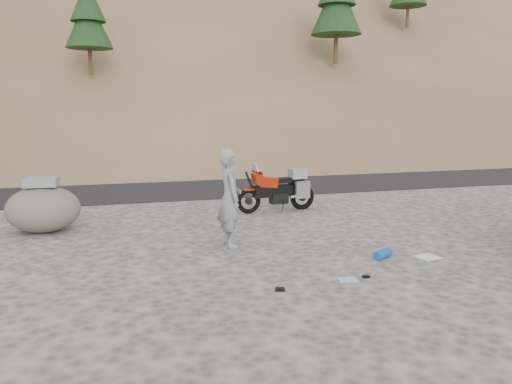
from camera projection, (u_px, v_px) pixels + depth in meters
ground at (284, 245)px, 10.13m from camera, size 140.00×140.00×0.00m
road at (205, 183)px, 18.66m from camera, size 120.00×7.00×0.05m
hillside at (142, 20)px, 47.03m from camera, size 120.00×73.00×46.72m
motorcycle at (280, 190)px, 13.47m from camera, size 2.28×0.79×1.36m
man at (230, 246)px, 10.11m from camera, size 0.49×0.73×1.98m
boulder at (43, 209)px, 11.16m from camera, size 1.94×1.78×1.22m
gear_white_cloth at (428, 257)px, 9.32m from camera, size 0.46×0.42×0.01m
gear_blue_mat at (383, 254)px, 9.23m from camera, size 0.45×0.35×0.17m
gear_glove_a at (280, 289)px, 7.61m from camera, size 0.17×0.14×0.04m
gear_glove_b at (366, 277)px, 8.19m from camera, size 0.12×0.10×0.04m
gear_blue_cloth at (348, 280)px, 8.08m from camera, size 0.34×0.28×0.01m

